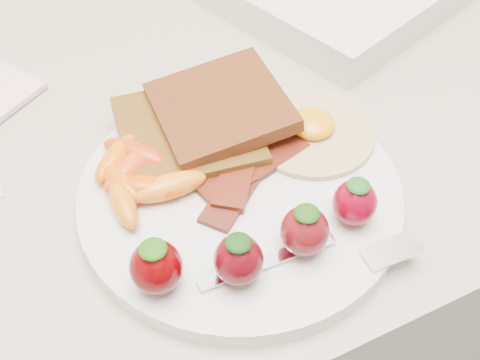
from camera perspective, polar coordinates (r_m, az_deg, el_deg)
name	(u,v)px	position (r m, az deg, el deg)	size (l,w,h in m)	color
counter	(203,321)	(0.96, -3.49, -13.20)	(2.00, 0.60, 0.90)	gray
plate	(240,195)	(0.51, 0.00, -1.43)	(0.27, 0.27, 0.02)	silver
toast_lower	(188,132)	(0.54, -5.00, 4.56)	(0.12, 0.12, 0.01)	#38260D
toast_upper	(220,107)	(0.54, -1.89, 6.96)	(0.11, 0.11, 0.01)	#4D1D0C
fried_egg	(312,130)	(0.54, 6.84, 4.72)	(0.12, 0.12, 0.02)	beige
bacon_strips	(246,169)	(0.51, 0.54, 1.01)	(0.12, 0.11, 0.01)	#3A0D10
baby_carrots	(136,176)	(0.50, -9.87, 0.35)	(0.09, 0.11, 0.02)	#E34013
strawberries	(260,241)	(0.44, 1.86, -5.77)	(0.20, 0.06, 0.05)	#4F0002
fork	(325,256)	(0.46, 8.06, -7.13)	(0.17, 0.05, 0.00)	silver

